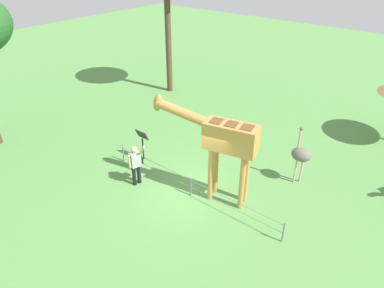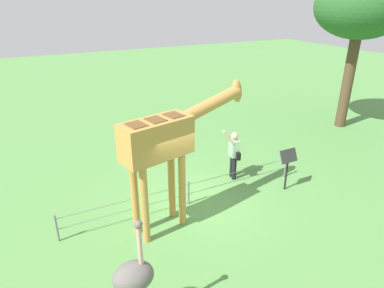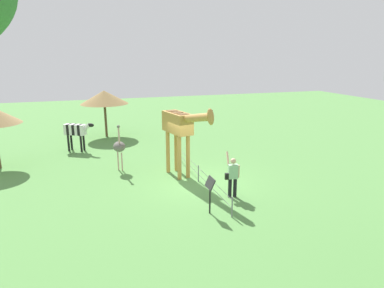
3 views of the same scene
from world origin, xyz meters
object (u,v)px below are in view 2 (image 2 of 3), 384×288
tree_northeast (361,8)px  info_sign (288,161)px  ostrich (134,277)px  giraffe (167,142)px  visitor (234,153)px

tree_northeast → info_sign: 7.89m
ostrich → info_sign: size_ratio=1.70×
giraffe → visitor: bearing=24.4°
tree_northeast → info_sign: tree_northeast is taller
tree_northeast → info_sign: size_ratio=4.80×
visitor → ostrich: size_ratio=0.78×
giraffe → tree_northeast: size_ratio=0.58×
giraffe → ostrich: (-1.71, -2.53, -1.13)m
giraffe → visitor: 3.36m
visitor → giraffe: bearing=-155.6°
info_sign → tree_northeast: bearing=27.8°
giraffe → info_sign: size_ratio=2.78×
tree_northeast → info_sign: (-5.99, -3.16, -4.04)m
visitor → info_sign: (1.03, -1.32, 0.05)m
giraffe → tree_northeast: tree_northeast is taller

